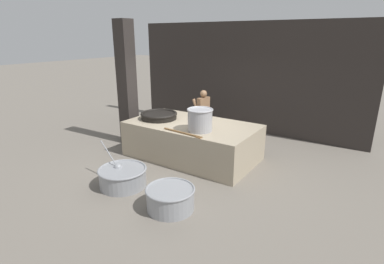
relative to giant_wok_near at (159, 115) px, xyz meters
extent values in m
plane|color=slate|center=(0.96, 0.10, -0.97)|extent=(60.00, 60.00, 0.00)
cube|color=#2D2826|center=(0.96, 3.04, 0.70)|extent=(7.55, 0.24, 3.36)
cube|color=#2D2826|center=(-1.13, 0.05, 0.70)|extent=(0.39, 0.39, 3.36)
cube|color=tan|center=(0.96, 0.10, -0.53)|extent=(3.16, 1.75, 0.88)
cylinder|color=black|center=(0.00, 0.00, -0.02)|extent=(0.91, 0.91, 0.13)
torus|color=black|center=(0.00, 0.00, 0.04)|extent=(0.95, 0.95, 0.07)
cylinder|color=#9E9EA3|center=(1.43, -0.29, 0.16)|extent=(0.55, 0.55, 0.49)
torus|color=#9E9EA3|center=(1.43, -0.29, 0.40)|extent=(0.59, 0.59, 0.04)
cylinder|color=brown|center=(1.21, -0.67, -0.07)|extent=(1.06, 0.13, 0.04)
cube|color=brown|center=(1.68, -0.71, -0.08)|extent=(0.13, 0.11, 0.02)
cylinder|color=#8C6647|center=(0.43, 1.41, -0.62)|extent=(0.11, 0.11, 0.71)
cylinder|color=#8C6647|center=(0.45, 1.56, -0.62)|extent=(0.11, 0.11, 0.71)
cube|color=#4C663F|center=(0.44, 1.49, -0.47)|extent=(0.20, 0.24, 0.47)
cube|color=#8C6647|center=(0.44, 1.49, 0.00)|extent=(0.20, 0.45, 0.53)
cylinder|color=#8C6647|center=(0.32, 1.28, 0.00)|extent=(0.30, 0.13, 0.49)
cylinder|color=#8C6647|center=(0.38, 1.71, 0.00)|extent=(0.30, 0.13, 0.49)
sphere|color=#8C6647|center=(0.44, 1.49, 0.38)|extent=(0.20, 0.20, 0.20)
cylinder|color=gray|center=(0.63, -1.96, -0.79)|extent=(0.94, 0.94, 0.37)
torus|color=gray|center=(0.63, -1.96, -0.61)|extent=(0.99, 0.99, 0.05)
cylinder|color=#6B9347|center=(0.63, -1.96, -0.71)|extent=(0.83, 0.83, 0.09)
sphere|color=gray|center=(0.47, -1.93, -0.62)|extent=(0.17, 0.17, 0.17)
cylinder|color=gray|center=(0.17, -1.87, -0.40)|extent=(0.62, 0.15, 0.45)
cylinder|color=gray|center=(1.96, -2.11, -0.78)|extent=(0.84, 0.84, 0.39)
torus|color=gray|center=(1.96, -2.11, -0.58)|extent=(0.88, 0.88, 0.04)
cylinder|color=orange|center=(1.96, -2.11, -0.69)|extent=(0.74, 0.74, 0.10)
cylinder|color=orange|center=(1.85, -2.06, -0.62)|extent=(0.05, 0.05, 0.04)
cylinder|color=orange|center=(1.84, -2.28, -0.63)|extent=(0.06, 0.06, 0.03)
cylinder|color=orange|center=(2.04, -2.06, -0.62)|extent=(0.06, 0.04, 0.04)
cylinder|color=orange|center=(2.03, -2.09, -0.62)|extent=(0.06, 0.06, 0.04)
cylinder|color=orange|center=(1.98, -2.23, -0.62)|extent=(0.07, 0.06, 0.04)
cylinder|color=orange|center=(1.96, -2.11, -0.62)|extent=(0.04, 0.05, 0.04)
cylinder|color=orange|center=(1.97, -1.90, -0.63)|extent=(0.06, 0.06, 0.04)
cylinder|color=orange|center=(1.87, -2.08, -0.63)|extent=(0.06, 0.06, 0.04)
cylinder|color=orange|center=(2.01, -2.13, -0.63)|extent=(0.03, 0.03, 0.03)
cylinder|color=orange|center=(2.09, -1.91, -0.62)|extent=(0.04, 0.04, 0.04)
cylinder|color=orange|center=(1.97, -2.12, -0.62)|extent=(0.06, 0.06, 0.04)
cylinder|color=orange|center=(1.87, -2.12, -0.63)|extent=(0.04, 0.03, 0.03)
camera|label=1|loc=(4.85, -5.78, 1.97)|focal=28.00mm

